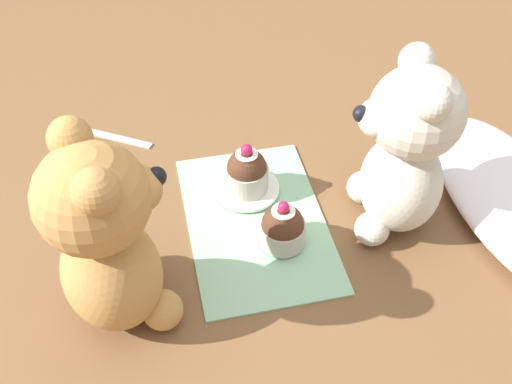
{
  "coord_description": "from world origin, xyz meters",
  "views": [
    {
      "loc": [
        0.51,
        -0.11,
        0.58
      ],
      "look_at": [
        0.0,
        0.0,
        0.06
      ],
      "focal_mm": 42.0,
      "sensor_mm": 36.0,
      "label": 1
    }
  ],
  "objects_px": {
    "teaspoon": "(112,136)",
    "cupcake_near_tan_bear": "(245,172)",
    "cupcake_near_cream_bear": "(283,228)",
    "saucer_plate": "(246,189)",
    "teddy_bear_cream": "(405,151)",
    "teddy_bear_tan": "(107,239)"
  },
  "relations": [
    {
      "from": "cupcake_near_tan_bear",
      "to": "saucer_plate",
      "type": "bearing_deg",
      "value": 26.57
    },
    {
      "from": "teddy_bear_cream",
      "to": "teaspoon",
      "type": "bearing_deg",
      "value": -114.19
    },
    {
      "from": "teddy_bear_tan",
      "to": "cupcake_near_cream_bear",
      "type": "xyz_separation_m",
      "value": [
        -0.05,
        0.2,
        -0.09
      ]
    },
    {
      "from": "cupcake_near_cream_bear",
      "to": "saucer_plate",
      "type": "xyz_separation_m",
      "value": [
        -0.1,
        -0.03,
        -0.02
      ]
    },
    {
      "from": "teddy_bear_cream",
      "to": "cupcake_near_tan_bear",
      "type": "bearing_deg",
      "value": -105.32
    },
    {
      "from": "teddy_bear_tan",
      "to": "cupcake_near_cream_bear",
      "type": "relative_size",
      "value": 3.59
    },
    {
      "from": "cupcake_near_cream_bear",
      "to": "teaspoon",
      "type": "relative_size",
      "value": 0.52
    },
    {
      "from": "teddy_bear_tan",
      "to": "saucer_plate",
      "type": "height_order",
      "value": "teddy_bear_tan"
    },
    {
      "from": "cupcake_near_cream_bear",
      "to": "cupcake_near_tan_bear",
      "type": "height_order",
      "value": "cupcake_near_tan_bear"
    },
    {
      "from": "teddy_bear_tan",
      "to": "teaspoon",
      "type": "relative_size",
      "value": 1.88
    },
    {
      "from": "cupcake_near_cream_bear",
      "to": "cupcake_near_tan_bear",
      "type": "relative_size",
      "value": 0.92
    },
    {
      "from": "cupcake_near_cream_bear",
      "to": "saucer_plate",
      "type": "height_order",
      "value": "cupcake_near_cream_bear"
    },
    {
      "from": "cupcake_near_tan_bear",
      "to": "teddy_bear_tan",
      "type": "bearing_deg",
      "value": -48.36
    },
    {
      "from": "teddy_bear_cream",
      "to": "teaspoon",
      "type": "xyz_separation_m",
      "value": [
        -0.25,
        -0.35,
        -0.11
      ]
    },
    {
      "from": "teddy_bear_cream",
      "to": "saucer_plate",
      "type": "relative_size",
      "value": 2.68
    },
    {
      "from": "teddy_bear_tan",
      "to": "cupcake_near_tan_bear",
      "type": "xyz_separation_m",
      "value": [
        -0.15,
        0.17,
        -0.08
      ]
    },
    {
      "from": "teddy_bear_cream",
      "to": "saucer_plate",
      "type": "height_order",
      "value": "teddy_bear_cream"
    },
    {
      "from": "teddy_bear_cream",
      "to": "teddy_bear_tan",
      "type": "height_order",
      "value": "teddy_bear_tan"
    },
    {
      "from": "saucer_plate",
      "to": "teddy_bear_cream",
      "type": "bearing_deg",
      "value": 63.57
    },
    {
      "from": "teddy_bear_tan",
      "to": "cupcake_near_tan_bear",
      "type": "distance_m",
      "value": 0.25
    },
    {
      "from": "teddy_bear_cream",
      "to": "teaspoon",
      "type": "distance_m",
      "value": 0.44
    },
    {
      "from": "teaspoon",
      "to": "cupcake_near_tan_bear",
      "type": "bearing_deg",
      "value": -10.95
    }
  ]
}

